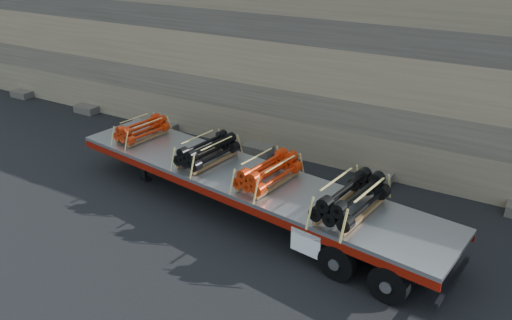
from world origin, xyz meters
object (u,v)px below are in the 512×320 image
(trailer, at_px, (246,194))
(bundle_front, at_px, (142,130))
(bundle_midfront, at_px, (207,151))
(bundle_midrear, at_px, (268,172))
(bundle_rear, at_px, (351,199))

(trailer, bearing_deg, bundle_front, -180.00)
(bundle_front, bearing_deg, bundle_midfront, 0.00)
(bundle_front, height_order, bundle_midrear, bundle_midrear)
(bundle_midfront, relative_size, bundle_midrear, 0.99)
(bundle_rear, bearing_deg, bundle_midfront, -180.00)
(bundle_midrear, xyz_separation_m, bundle_rear, (2.82, -0.40, 0.05))
(bundle_midfront, bearing_deg, bundle_front, -180.00)
(trailer, height_order, bundle_front, bundle_front)
(bundle_front, xyz_separation_m, bundle_midrear, (5.82, -0.83, 0.05))
(bundle_front, distance_m, bundle_midfront, 3.33)
(bundle_front, xyz_separation_m, bundle_rear, (8.64, -1.22, 0.10))
(bundle_midrear, relative_size, bundle_rear, 0.89)
(bundle_midrear, bearing_deg, trailer, -180.00)
(bundle_midfront, distance_m, bundle_rear, 5.40)
(trailer, relative_size, bundle_front, 7.11)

